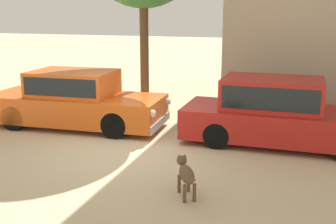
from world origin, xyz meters
The scene contains 4 objects.
ground_plane centered at (0.00, 0.00, 0.00)m, with size 80.00×80.00×0.00m, color #CCB78E.
parked_sedan_nearest centered at (-2.02, 1.41, 0.74)m, with size 4.93×2.01×1.51m.
parked_sedan_second centered at (3.25, 1.49, 0.78)m, with size 4.65×1.76×1.56m.
stray_dog_spotted centered at (1.99, -1.91, 0.40)m, with size 0.56×0.93×0.64m.
Camera 1 is at (3.73, -8.24, 3.07)m, focal length 44.53 mm.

